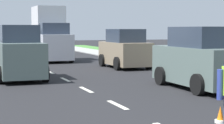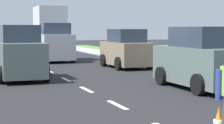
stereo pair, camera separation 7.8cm
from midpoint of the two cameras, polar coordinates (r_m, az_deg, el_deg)
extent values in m
plane|color=black|center=(25.97, -11.09, -0.05)|extent=(96.00, 96.00, 0.00)
cube|color=silver|center=(11.19, 0.96, -6.00)|extent=(0.14, 1.40, 0.01)
cube|color=silver|center=(14.00, -3.40, -3.87)|extent=(0.14, 1.40, 0.01)
cube|color=silver|center=(16.87, -6.29, -2.44)|extent=(0.14, 1.40, 0.01)
cube|color=silver|center=(19.79, -8.32, -1.42)|extent=(0.14, 1.40, 0.01)
cube|color=silver|center=(22.72, -9.83, -0.67)|extent=(0.14, 1.40, 0.01)
cube|color=silver|center=(25.67, -10.99, -0.09)|extent=(0.14, 1.40, 0.01)
cube|color=silver|center=(28.63, -11.92, 0.37)|extent=(0.14, 1.40, 0.01)
cube|color=silver|center=(31.60, -12.67, 0.75)|extent=(0.14, 1.40, 0.01)
cube|color=silver|center=(34.57, -13.29, 1.06)|extent=(0.14, 1.40, 0.01)
cube|color=silver|center=(37.55, -13.81, 1.32)|extent=(0.14, 1.40, 0.01)
cube|color=silver|center=(40.53, -14.26, 1.54)|extent=(0.14, 1.40, 0.01)
cube|color=silver|center=(43.51, -14.64, 1.74)|extent=(0.14, 1.40, 0.01)
cube|color=silver|center=(46.50, -14.98, 1.90)|extent=(0.14, 1.40, 0.01)
cube|color=silver|center=(49.48, -15.27, 2.05)|extent=(0.14, 1.40, 0.01)
cylinder|color=navy|center=(7.59, 14.88, -3.08)|extent=(0.11, 0.11, 0.55)
cone|color=orange|center=(7.83, 14.91, -8.23)|extent=(0.30, 0.30, 0.63)
cylinder|color=white|center=(7.83, 14.91, -8.01)|extent=(0.20, 0.20, 0.06)
cube|color=silver|center=(26.63, -8.18, 2.18)|extent=(1.90, 4.60, 1.56)
cube|color=#2D3847|center=(25.82, -7.85, 4.61)|extent=(1.67, 1.61, 0.70)
cube|color=silver|center=(27.40, -8.56, 5.75)|extent=(1.80, 2.53, 1.80)
cylinder|color=black|center=(27.89, -10.71, 0.97)|extent=(0.22, 0.68, 0.68)
cylinder|color=black|center=(28.26, -6.83, 1.07)|extent=(0.22, 0.68, 0.68)
cylinder|color=black|center=(25.09, -9.68, 0.59)|extent=(0.22, 0.68, 0.68)
cylinder|color=black|center=(25.50, -5.38, 0.70)|extent=(0.22, 0.68, 0.68)
cube|color=slate|center=(14.56, 12.55, -0.44)|extent=(1.79, 4.11, 1.27)
cube|color=#2D3847|center=(14.42, 12.83, 3.42)|extent=(1.57, 2.26, 0.70)
cylinder|color=black|center=(15.26, 7.05, -1.92)|extent=(0.22, 0.68, 0.68)
cylinder|color=black|center=(16.17, 12.84, -1.64)|extent=(0.22, 0.68, 0.68)
cylinder|color=black|center=(13.06, 12.11, -3.09)|extent=(0.22, 0.68, 0.68)
cube|color=slate|center=(17.29, -12.61, 0.47)|extent=(1.66, 4.05, 1.35)
cube|color=#2D3847|center=(17.35, -12.71, 3.87)|extent=(1.46, 2.23, 0.70)
cylinder|color=black|center=(16.23, -9.05, -1.56)|extent=(0.22, 0.68, 0.68)
cylinder|color=black|center=(16.01, -15.02, -1.74)|extent=(0.22, 0.68, 0.68)
cylinder|color=black|center=(18.69, -10.49, -0.77)|extent=(0.22, 0.68, 0.68)
cube|color=gray|center=(21.89, 2.03, 1.22)|extent=(1.68, 3.80, 1.19)
cube|color=#2D3847|center=(21.77, 2.14, 3.68)|extent=(1.48, 2.09, 0.70)
cylinder|color=black|center=(22.73, -1.08, 0.25)|extent=(0.22, 0.68, 0.68)
cylinder|color=black|center=(23.34, 2.91, 0.36)|extent=(0.22, 0.68, 0.68)
cylinder|color=black|center=(20.52, 1.03, -0.22)|extent=(0.22, 0.68, 0.68)
cylinder|color=black|center=(21.19, 5.38, -0.09)|extent=(0.22, 0.68, 0.68)
camera|label=1|loc=(0.04, -89.81, 0.01)|focal=65.69mm
camera|label=2|loc=(0.04, 90.19, -0.01)|focal=65.69mm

